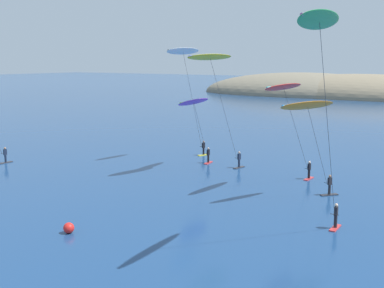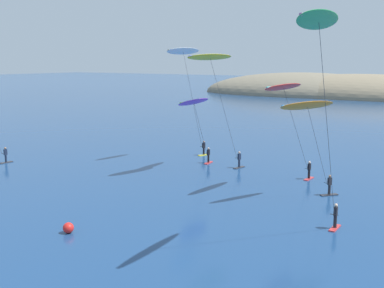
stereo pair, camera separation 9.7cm
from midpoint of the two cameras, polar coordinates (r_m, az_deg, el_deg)
headland_island at (r=156.49m, az=16.19°, el=5.54°), size 93.05×34.11×13.94m
kitesurfer_purple at (r=48.42m, az=0.30°, el=4.47°), size 1.47×6.33×7.22m
kitesurfer_red at (r=40.50m, az=11.01°, el=5.75°), size 1.84×8.94×9.14m
kitesurfer_orange at (r=37.93m, az=13.71°, el=3.58°), size 3.44×6.06×7.95m
kitesurfer_white at (r=52.60m, az=-0.88°, el=9.84°), size 2.07×6.52×12.30m
kitesurfer_yellow at (r=45.58m, az=2.37°, el=9.29°), size 2.82×7.73×11.56m
kitesurfer_green at (r=26.50m, az=14.94°, el=12.16°), size 1.57×9.53×13.46m
marker_buoy at (r=32.14m, az=-14.49°, el=-9.61°), size 0.70×0.70×0.70m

